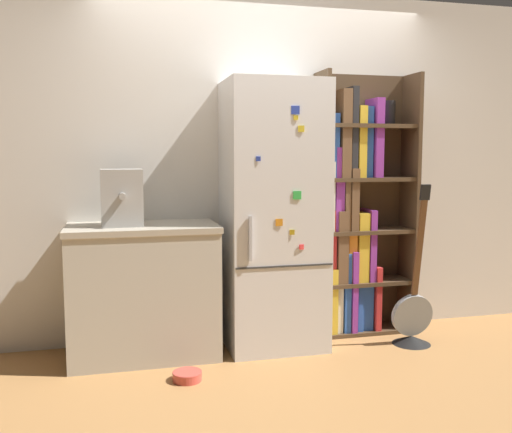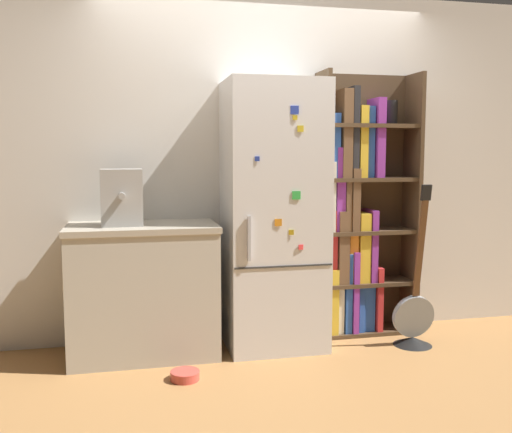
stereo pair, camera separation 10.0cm
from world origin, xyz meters
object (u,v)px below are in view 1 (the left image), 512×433
bookshelf (354,217)px  guitar (412,321)px  refrigerator (274,216)px  espresso_machine (122,198)px  pet_bowl (187,375)px

bookshelf → guitar: 0.89m
bookshelf → guitar: size_ratio=1.69×
refrigerator → guitar: bearing=-13.4°
espresso_machine → guitar: 2.26m
refrigerator → bookshelf: bearing=12.8°
bookshelf → pet_bowl: bearing=-154.2°
espresso_machine → refrigerator: bearing=0.8°
refrigerator → guitar: 1.29m
refrigerator → pet_bowl: (-0.70, -0.52, -0.92)m
refrigerator → guitar: size_ratio=1.61×
refrigerator → pet_bowl: size_ratio=10.34×
guitar → pet_bowl: 1.72m
bookshelf → pet_bowl: bookshelf is taller
bookshelf → espresso_machine: size_ratio=5.28×
guitar → pet_bowl: (-1.69, -0.28, -0.14)m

